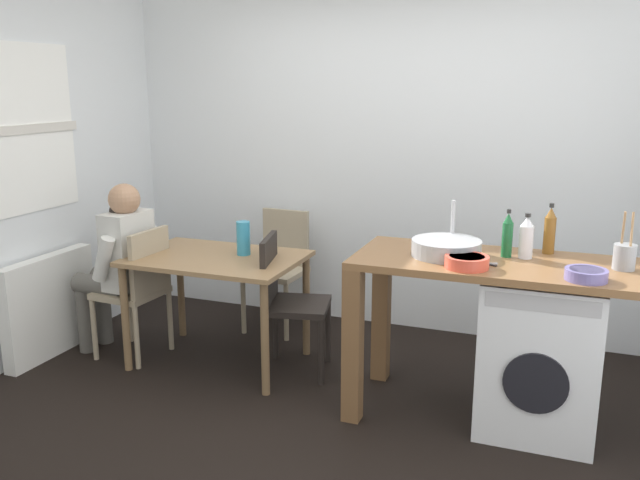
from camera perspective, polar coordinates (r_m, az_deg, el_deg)
ground_plane at (r=3.82m, az=-1.25°, el=-15.56°), size 5.46×5.46×0.00m
wall_back at (r=5.03m, az=6.23°, el=7.64°), size 4.60×0.10×2.70m
radiator at (r=4.95m, az=-22.19°, el=-5.24°), size 0.10×0.80×0.70m
dining_table at (r=4.42m, az=-8.85°, el=-2.59°), size 1.10×0.76×0.74m
chair_person_seat at (r=4.66m, az=-15.30°, el=-3.81°), size 0.42×0.42×0.90m
chair_opposite at (r=4.28m, az=-2.97°, el=-4.88°), size 0.48×0.48×0.90m
chair_spare_by_wall at (r=5.07m, az=-3.47°, el=-1.95°), size 0.42×0.42×0.90m
seated_person at (r=4.72m, az=-16.93°, el=-1.64°), size 0.51×0.52×1.20m
kitchen_counter at (r=3.74m, az=11.44°, el=-3.77°), size 1.50×0.68×0.92m
washing_machine at (r=3.81m, az=18.33°, el=-9.19°), size 0.60×0.61×0.86m
sink_basin at (r=3.69m, az=10.80°, el=-0.68°), size 0.38×0.38×0.09m
tap at (r=3.84m, az=11.34°, el=1.31°), size 0.02×0.02×0.28m
bottle_tall_green at (r=3.73m, az=15.80°, el=0.38°), size 0.06×0.06×0.26m
bottle_squat_brown at (r=3.74m, az=17.30°, el=0.17°), size 0.07×0.07×0.25m
bottle_clear_small at (r=3.88m, az=19.13°, el=0.75°), size 0.06×0.06×0.28m
mixing_bowl at (r=3.48m, az=12.50°, el=-1.78°), size 0.23×0.23×0.06m
utensil_crock at (r=3.70m, az=24.69°, el=-1.27°), size 0.11×0.11×0.30m
colander at (r=3.43m, az=21.90°, el=-2.73°), size 0.20×0.20×0.06m
vase at (r=4.38m, az=-6.60°, el=0.16°), size 0.09×0.09×0.22m
scissors at (r=3.58m, az=13.83°, el=-1.96°), size 0.15×0.06×0.01m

